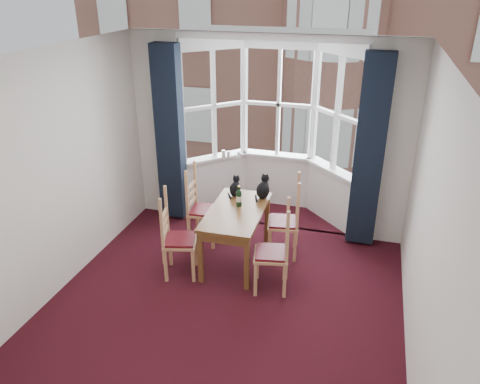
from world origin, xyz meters
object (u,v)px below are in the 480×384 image
at_px(dining_table, 236,217).
at_px(chair_left_near, 173,241).
at_px(chair_left_far, 198,210).
at_px(chair_right_near, 279,254).
at_px(cat_right, 263,189).
at_px(candle_tall, 224,154).
at_px(candle_short, 228,154).
at_px(wine_bottle, 239,197).
at_px(candle_extra, 239,155).
at_px(chair_right_far, 290,223).
at_px(cat_left, 235,188).

height_order(dining_table, chair_left_near, chair_left_near).
bearing_deg(chair_left_far, chair_left_near, -90.34).
bearing_deg(chair_right_near, cat_right, 114.60).
xyz_separation_m(chair_right_near, candle_tall, (-1.30, 1.91, 0.46)).
relative_size(chair_right_near, cat_right, 2.74).
height_order(chair_left_far, candle_tall, candle_tall).
bearing_deg(dining_table, candle_short, 110.84).
distance_m(wine_bottle, candle_extra, 1.44).
bearing_deg(chair_left_near, chair_right_near, 2.48).
bearing_deg(chair_right_near, wine_bottle, 138.63).
relative_size(cat_right, wine_bottle, 1.19).
bearing_deg(chair_right_far, candle_short, 136.59).
bearing_deg(cat_left, chair_right_near, -47.77).
height_order(chair_left_far, candle_short, candle_short).
distance_m(wine_bottle, candle_short, 1.48).
xyz_separation_m(wine_bottle, candle_extra, (-0.40, 1.38, 0.05)).
height_order(chair_left_near, cat_right, cat_right).
bearing_deg(chair_left_near, dining_table, 37.41).
bearing_deg(candle_extra, chair_right_far, -48.08).
bearing_deg(candle_extra, wine_bottle, -73.73).
distance_m(chair_left_far, candle_extra, 1.27).
distance_m(dining_table, candle_tall, 1.62).
distance_m(cat_left, cat_right, 0.38).
relative_size(chair_right_near, chair_right_far, 1.00).
relative_size(cat_right, candle_extra, 3.20).
relative_size(dining_table, chair_right_near, 1.40).
distance_m(chair_right_near, cat_left, 1.25).
height_order(chair_right_near, candle_tall, candle_tall).
xyz_separation_m(cat_right, candle_short, (-0.81, 1.03, 0.05)).
relative_size(chair_left_near, candle_extra, 8.76).
xyz_separation_m(chair_right_near, cat_left, (-0.80, 0.88, 0.38)).
bearing_deg(cat_right, wine_bottle, -125.83).
xyz_separation_m(chair_right_far, cat_right, (-0.40, 0.12, 0.40)).
height_order(chair_right_near, candle_extra, candle_extra).
height_order(cat_left, candle_extra, cat_left).
height_order(chair_right_far, cat_right, cat_right).
distance_m(chair_right_near, candle_extra, 2.28).
distance_m(cat_right, wine_bottle, 0.41).
distance_m(chair_left_far, cat_right, 1.00).
bearing_deg(candle_extra, candle_tall, -168.09).
xyz_separation_m(candle_short, candle_extra, (0.16, 0.02, 0.00)).
bearing_deg(chair_right_far, cat_right, 163.83).
bearing_deg(candle_extra, cat_left, -76.28).
relative_size(candle_short, candle_extra, 0.98).
xyz_separation_m(chair_left_near, chair_left_far, (0.01, 0.87, 0.00)).
relative_size(cat_right, candle_tall, 2.75).
distance_m(dining_table, chair_right_far, 0.75).
xyz_separation_m(chair_right_far, candle_extra, (-1.05, 1.17, 0.45)).
height_order(candle_tall, candle_short, candle_tall).
relative_size(wine_bottle, candle_extra, 2.69).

